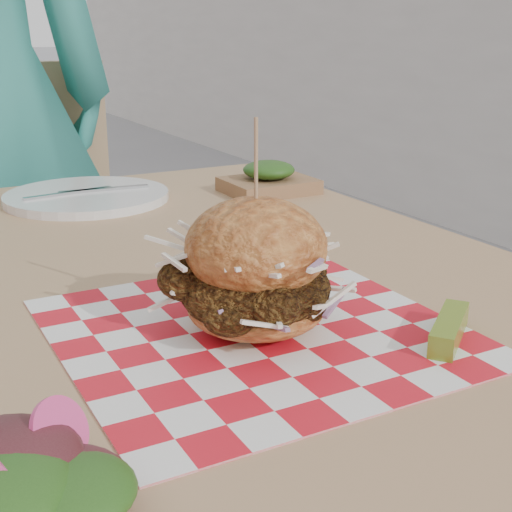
% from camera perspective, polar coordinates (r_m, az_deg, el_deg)
% --- Properties ---
extents(patio_table, '(0.80, 1.20, 0.75)m').
position_cam_1_polar(patio_table, '(0.86, -5.18, -6.56)').
color(patio_table, tan).
rests_on(patio_table, ground).
extents(patio_chair, '(0.45, 0.46, 0.95)m').
position_cam_1_polar(patio_chair, '(1.72, -17.35, 1.03)').
color(patio_chair, tan).
rests_on(patio_chair, ground).
extents(paper_liner, '(0.36, 0.36, 0.00)m').
position_cam_1_polar(paper_liner, '(0.68, 0.00, -5.94)').
color(paper_liner, red).
rests_on(paper_liner, patio_table).
extents(sandwich, '(0.18, 0.18, 0.20)m').
position_cam_1_polar(sandwich, '(0.66, -0.00, -1.47)').
color(sandwich, '#D07F3A').
rests_on(sandwich, paper_liner).
extents(pickle_spear, '(0.09, 0.08, 0.02)m').
position_cam_1_polar(pickle_spear, '(0.68, 15.20, -5.65)').
color(pickle_spear, olive).
rests_on(pickle_spear, paper_liner).
extents(side_salad, '(0.14, 0.14, 0.05)m').
position_cam_1_polar(side_salad, '(0.47, -16.44, -16.92)').
color(side_salad, '#3F1419').
rests_on(side_salad, patio_table).
extents(place_setting, '(0.27, 0.27, 0.02)m').
position_cam_1_polar(place_setting, '(1.22, -13.38, 4.67)').
color(place_setting, white).
rests_on(place_setting, patio_table).
extents(kraft_tray, '(0.15, 0.12, 0.06)m').
position_cam_1_polar(kraft_tray, '(1.25, 1.03, 6.12)').
color(kraft_tray, '#906541').
rests_on(kraft_tray, patio_table).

